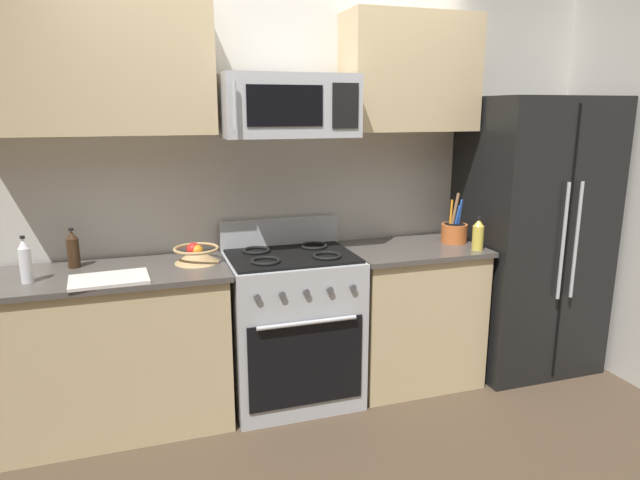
% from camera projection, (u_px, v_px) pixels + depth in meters
% --- Properties ---
extents(ground_plane, '(16.00, 16.00, 0.00)m').
position_uv_depth(ground_plane, '(324.00, 453.00, 2.93)').
color(ground_plane, '#473828').
extents(wall_back, '(8.00, 0.10, 2.60)m').
position_uv_depth(wall_back, '(275.00, 184.00, 3.56)').
color(wall_back, beige).
rests_on(wall_back, ground).
extents(counter_left, '(1.25, 0.60, 0.91)m').
position_uv_depth(counter_left, '(116.00, 350.00, 3.11)').
color(counter_left, tan).
rests_on(counter_left, ground).
extents(range_oven, '(0.76, 0.65, 1.09)m').
position_uv_depth(range_oven, '(292.00, 326.00, 3.41)').
color(range_oven, '#B2B5BA').
rests_on(range_oven, ground).
extents(counter_right, '(0.84, 0.60, 0.91)m').
position_uv_depth(counter_right, '(411.00, 314.00, 3.66)').
color(counter_right, tan).
rests_on(counter_right, ground).
extents(refrigerator, '(0.86, 0.72, 1.84)m').
position_uv_depth(refrigerator, '(530.00, 236.00, 3.80)').
color(refrigerator, black).
rests_on(refrigerator, ground).
extents(microwave, '(0.75, 0.44, 0.35)m').
position_uv_depth(microwave, '(288.00, 106.00, 3.14)').
color(microwave, '#B2B5BA').
extents(upper_cabinets_left, '(1.24, 0.34, 0.70)m').
position_uv_depth(upper_cabinets_left, '(92.00, 66.00, 2.90)').
color(upper_cabinets_left, tan).
extents(upper_cabinets_right, '(0.83, 0.34, 0.70)m').
position_uv_depth(upper_cabinets_right, '(410.00, 73.00, 3.45)').
color(upper_cabinets_right, tan).
extents(utensil_crock, '(0.17, 0.17, 0.33)m').
position_uv_depth(utensil_crock, '(454.00, 232.00, 3.66)').
color(utensil_crock, '#D1662D').
rests_on(utensil_crock, counter_right).
extents(fruit_basket, '(0.26, 0.26, 0.11)m').
position_uv_depth(fruit_basket, '(196.00, 254.00, 3.18)').
color(fruit_basket, tan).
rests_on(fruit_basket, counter_left).
extents(cutting_board, '(0.40, 0.29, 0.02)m').
position_uv_depth(cutting_board, '(109.00, 279.00, 2.85)').
color(cutting_board, silver).
rests_on(cutting_board, counter_left).
extents(bottle_oil, '(0.07, 0.07, 0.21)m').
position_uv_depth(bottle_oil, '(478.00, 235.00, 3.46)').
color(bottle_oil, gold).
rests_on(bottle_oil, counter_right).
extents(bottle_soy, '(0.07, 0.07, 0.22)m').
position_uv_depth(bottle_soy, '(73.00, 250.00, 3.07)').
color(bottle_soy, '#382314').
rests_on(bottle_soy, counter_left).
extents(bottle_vinegar, '(0.06, 0.06, 0.24)m').
position_uv_depth(bottle_vinegar, '(25.00, 261.00, 2.79)').
color(bottle_vinegar, silver).
rests_on(bottle_vinegar, counter_left).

